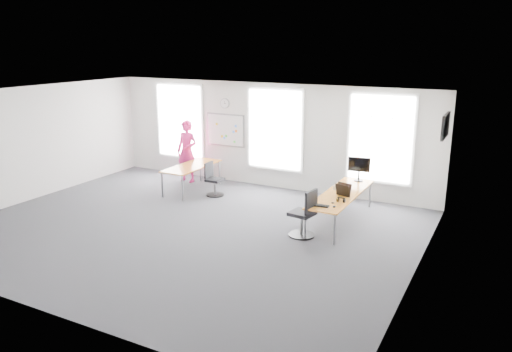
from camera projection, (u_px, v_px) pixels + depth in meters
The scene contains 24 objects.
floor at pixel (187, 229), 11.32m from camera, with size 10.00×10.00×0.00m, color #242428.
ceiling at pixel (182, 96), 10.53m from camera, with size 10.00×10.00×0.00m, color white.
wall_back at pixel (266, 135), 14.35m from camera, with size 10.00×10.00×0.00m, color silver.
wall_front at pixel (29, 221), 7.50m from camera, with size 10.00×10.00×0.00m, color silver.
wall_left at pixel (29, 144), 13.16m from camera, with size 10.00×10.00×0.00m, color silver.
wall_right at pixel (420, 197), 8.69m from camera, with size 10.00×10.00×0.00m, color silver.
window_left at pixel (180, 121), 15.61m from camera, with size 1.60×0.06×2.20m, color silver.
window_mid at pixel (275, 129), 14.14m from camera, with size 1.60×0.06×2.20m, color silver.
window_right at pixel (381, 139), 12.79m from camera, with size 1.60×0.06×2.20m, color silver.
desk_right at pixel (341, 195), 11.59m from camera, with size 0.77×2.89×0.70m.
desk_left at pixel (192, 167), 14.12m from camera, with size 0.79×1.98×0.72m.
chair_right at pixel (304, 216), 10.76m from camera, with size 0.57×0.57×1.07m.
chair_left at pixel (213, 181), 13.71m from camera, with size 0.49×0.49×0.92m.
person at pixel (187, 151), 14.95m from camera, with size 0.68×0.44×1.86m, color #C71D65.
whiteboard at pixel (225, 130), 14.91m from camera, with size 1.20×0.03×0.90m, color silver.
wall_clock at pixel (225, 103), 14.70m from camera, with size 0.30×0.30×0.04m, color gray.
tv at pixel (446, 126), 11.07m from camera, with size 0.06×0.90×0.55m, color black.
keyboard at pixel (319, 206), 10.69m from camera, with size 0.42×0.15×0.02m, color black.
mouse at pixel (334, 207), 10.59m from camera, with size 0.06×0.10×0.04m, color black.
lens_cap at pixel (333, 203), 10.88m from camera, with size 0.07×0.07×0.01m, color black.
headphones at pixel (341, 200), 10.93m from camera, with size 0.19×0.10×0.11m.
laptop_sleeve at pixel (343, 190), 11.34m from camera, with size 0.38×0.29×0.30m.
paper_stack at pixel (341, 188), 11.82m from camera, with size 0.32×0.24×0.11m, color beige.
monitor at pixel (359, 167), 12.50m from camera, with size 0.55×0.23×0.62m.
Camera 1 is at (6.31, -8.68, 4.11)m, focal length 35.00 mm.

